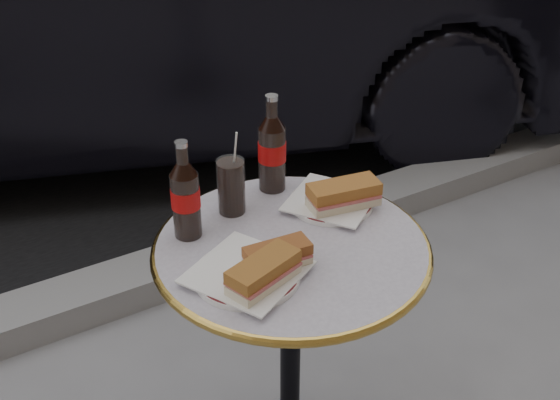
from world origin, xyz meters
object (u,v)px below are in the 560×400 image
plate_right (331,202)px  cola_bottle_right (272,143)px  cola_bottle_left (185,190)px  cola_glass (231,186)px  bistro_table (290,364)px  plate_left (247,275)px

plate_right → cola_bottle_right: cola_bottle_right is taller
cola_bottle_left → cola_glass: (0.13, 0.04, -0.05)m
bistro_table → plate_right: size_ratio=3.62×
plate_left → cola_glass: (0.09, 0.24, 0.06)m
bistro_table → cola_bottle_left: size_ratio=3.12×
cola_bottle_left → cola_bottle_right: size_ratio=0.94×
cola_bottle_left → cola_glass: 0.14m
plate_right → cola_bottle_right: (-0.08, 0.14, 0.12)m
cola_glass → plate_left: bearing=-110.3°
bistro_table → cola_bottle_right: cola_bottle_right is taller
bistro_table → plate_left: 0.40m
plate_left → plate_right: bearing=25.5°
plate_right → cola_glass: bearing=156.6°
plate_right → cola_bottle_left: (-0.35, 0.06, 0.11)m
plate_left → cola_bottle_left: cola_bottle_left is taller
plate_right → cola_bottle_left: size_ratio=0.86×
bistro_table → cola_glass: bearing=105.3°
plate_right → bistro_table: bearing=-151.2°
cola_bottle_left → plate_left: bearing=-78.9°
bistro_table → cola_bottle_right: bearing=69.9°
plate_left → cola_glass: size_ratio=1.63×
cola_glass → cola_bottle_left: bearing=-164.0°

